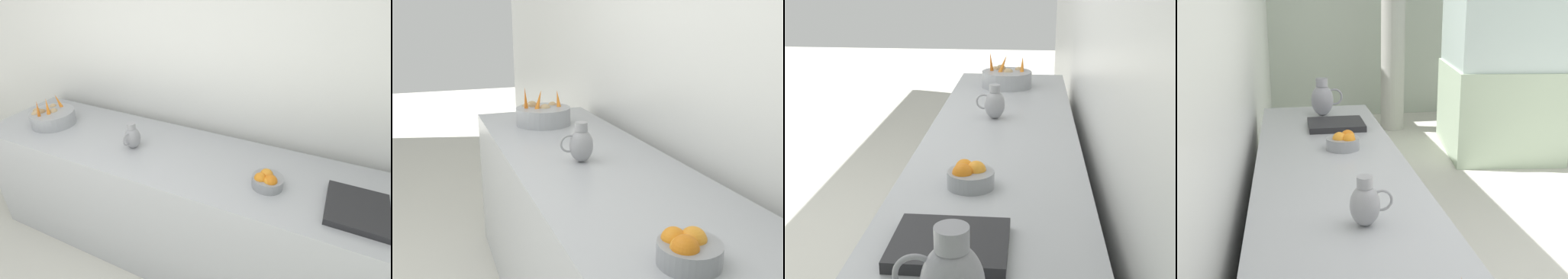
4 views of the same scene
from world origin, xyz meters
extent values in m
cube|color=white|center=(-1.95, 0.73, 1.50)|extent=(0.10, 9.68, 3.00)
cube|color=#ADAFB5|center=(-1.47, 0.23, 0.46)|extent=(0.74, 3.24, 0.91)
cylinder|color=#9EA0A5|center=(-1.45, -0.95, 0.96)|extent=(0.33, 0.33, 0.10)
torus|color=#9EA0A5|center=(-1.45, -0.95, 0.92)|extent=(0.19, 0.19, 0.01)
cone|color=orange|center=(-1.34, -0.96, 1.07)|extent=(0.05, 0.07, 0.17)
cone|color=orange|center=(-1.55, -0.98, 1.05)|extent=(0.04, 0.09, 0.13)
cone|color=orange|center=(-1.42, -0.95, 1.06)|extent=(0.09, 0.10, 0.14)
ellipsoid|color=tan|center=(-1.40, -1.06, 1.01)|extent=(0.06, 0.05, 0.05)
ellipsoid|color=tan|center=(-1.52, -1.02, 1.01)|extent=(0.05, 0.05, 0.05)
ellipsoid|color=#9E7F56|center=(-1.41, -1.01, 1.01)|extent=(0.07, 0.06, 0.05)
ellipsoid|color=tan|center=(-1.45, -0.94, 1.01)|extent=(0.07, 0.06, 0.05)
ellipsoid|color=tan|center=(-1.37, -1.04, 1.01)|extent=(0.06, 0.05, 0.05)
cylinder|color=gray|center=(-1.39, 0.75, 0.94)|extent=(0.18, 0.18, 0.06)
sphere|color=orange|center=(-1.36, 0.72, 0.97)|extent=(0.07, 0.07, 0.07)
sphere|color=orange|center=(-1.41, 0.74, 0.97)|extent=(0.08, 0.08, 0.08)
sphere|color=orange|center=(-1.36, 0.78, 0.97)|extent=(0.08, 0.08, 0.08)
sphere|color=orange|center=(-1.36, 0.77, 0.97)|extent=(0.07, 0.07, 0.07)
ellipsoid|color=#939399|center=(-1.42, -0.18, 0.99)|extent=(0.11, 0.11, 0.15)
cylinder|color=#939399|center=(-1.42, -0.18, 1.07)|extent=(0.06, 0.06, 0.04)
torus|color=#939399|center=(-1.36, -0.18, 1.00)|extent=(0.08, 0.01, 0.08)
cube|color=#232326|center=(-1.38, 1.22, 0.93)|extent=(0.34, 0.30, 0.04)
camera|label=1|loc=(0.04, 0.98, 2.03)|focal=28.36mm
camera|label=2|loc=(-0.76, 1.68, 1.56)|focal=41.49mm
camera|label=3|loc=(-1.60, 2.61, 1.71)|focal=49.70mm
camera|label=4|loc=(-1.67, -1.83, 1.71)|focal=46.79mm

